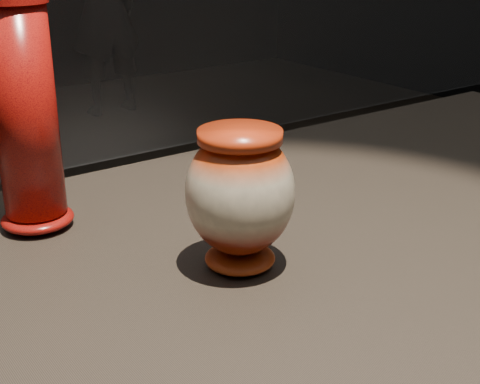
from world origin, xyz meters
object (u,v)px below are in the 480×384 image
Objects in this scene: main_vase at (240,194)px; visitor at (104,7)px; tall_vase at (26,121)px; display_plinth at (277,380)px.

visitor reaches higher than main_vase.
visitor is at bearing 63.93° from tall_vase.
tall_vase is at bearing 60.36° from visitor.
tall_vase is (-0.29, 0.22, 0.43)m from display_plinth.
tall_vase is at bearing 121.69° from main_vase.
display_plinth is at bearing -37.66° from tall_vase.
main_vase is 0.33m from tall_vase.
tall_vase is 4.17m from visitor.
tall_vase is (-0.17, 0.28, 0.06)m from main_vase.
tall_vase is at bearing 142.34° from display_plinth.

